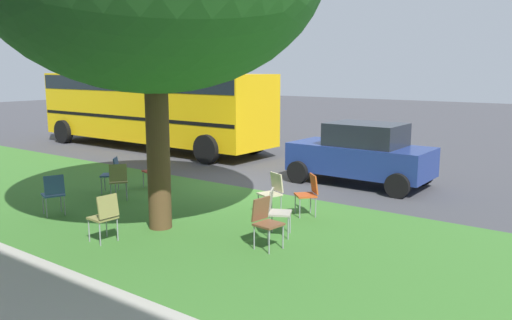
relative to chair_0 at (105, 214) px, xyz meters
name	(u,v)px	position (x,y,z in m)	size (l,w,h in m)	color
ground	(243,185)	(0.88, -5.06, -0.52)	(80.00, 80.00, 0.00)	#424247
grass_verge	(152,211)	(0.88, -1.86, -0.52)	(48.00, 6.00, 0.01)	#3D752D
chair_0	(105,214)	(0.00, 0.00, 0.00)	(0.45, 0.44, 0.88)	olive
chair_1	(276,209)	(-2.22, -2.11, 0.00)	(0.56, 0.56, 0.88)	#ADA393
chair_2	(54,192)	(2.27, -0.43, 0.00)	(0.54, 0.53, 0.88)	#335184
chair_3	(309,191)	(-2.01, -3.63, 0.00)	(0.59, 0.59, 0.88)	#C64C1E
chair_4	(118,179)	(2.23, -2.07, 0.00)	(0.58, 0.58, 0.88)	olive
chair_5	(273,190)	(-1.33, -3.27, 0.00)	(0.54, 0.54, 0.88)	beige
chair_6	(112,172)	(2.99, -2.50, 0.00)	(0.59, 0.59, 0.88)	#335184
chair_7	(155,168)	(2.55, -3.49, 0.00)	(0.51, 0.52, 0.88)	#B7332D
chair_8	(265,219)	(-2.46, -1.45, 0.00)	(0.46, 0.46, 0.88)	brown
parked_car	(361,153)	(-1.59, -7.05, 0.32)	(3.70, 1.92, 1.65)	navy
school_bus	(151,103)	(7.77, -8.11, 1.24)	(10.40, 2.80, 2.88)	yellow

